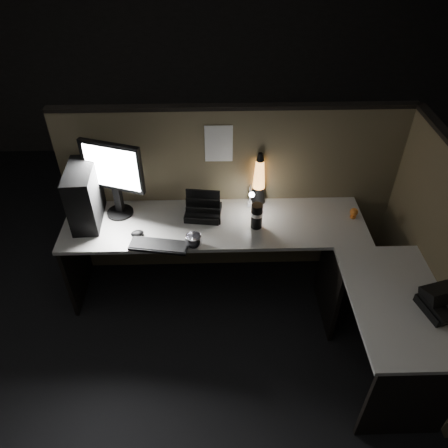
{
  "coord_description": "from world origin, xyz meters",
  "views": [
    {
      "loc": [
        -0.15,
        -1.97,
        2.84
      ],
      "look_at": [
        -0.09,
        0.35,
        0.92
      ],
      "focal_mm": 35.0,
      "sensor_mm": 36.0,
      "label": 1
    }
  ],
  "objects_px": {
    "pc_tower": "(85,196)",
    "monitor": "(113,173)",
    "lava_lamp": "(259,182)",
    "keyboard": "(159,246)",
    "desk_phone": "(443,300)"
  },
  "relations": [
    {
      "from": "pc_tower",
      "to": "lava_lamp",
      "type": "distance_m",
      "value": 1.32
    },
    {
      "from": "keyboard",
      "to": "monitor",
      "type": "bearing_deg",
      "value": 139.02
    },
    {
      "from": "pc_tower",
      "to": "lava_lamp",
      "type": "bearing_deg",
      "value": 5.53
    },
    {
      "from": "pc_tower",
      "to": "lava_lamp",
      "type": "relative_size",
      "value": 1.01
    },
    {
      "from": "pc_tower",
      "to": "keyboard",
      "type": "height_order",
      "value": "pc_tower"
    },
    {
      "from": "keyboard",
      "to": "lava_lamp",
      "type": "distance_m",
      "value": 0.94
    },
    {
      "from": "lava_lamp",
      "to": "keyboard",
      "type": "bearing_deg",
      "value": -145.03
    },
    {
      "from": "desk_phone",
      "to": "pc_tower",
      "type": "bearing_deg",
      "value": 143.23
    },
    {
      "from": "pc_tower",
      "to": "lava_lamp",
      "type": "xyz_separation_m",
      "value": [
        1.31,
        0.2,
        -0.04
      ]
    },
    {
      "from": "lava_lamp",
      "to": "desk_phone",
      "type": "bearing_deg",
      "value": -47.45
    },
    {
      "from": "monitor",
      "to": "keyboard",
      "type": "distance_m",
      "value": 0.64
    },
    {
      "from": "monitor",
      "to": "desk_phone",
      "type": "bearing_deg",
      "value": -6.26
    },
    {
      "from": "pc_tower",
      "to": "monitor",
      "type": "bearing_deg",
      "value": 17.33
    },
    {
      "from": "lava_lamp",
      "to": "monitor",
      "type": "bearing_deg",
      "value": -173.89
    },
    {
      "from": "monitor",
      "to": "lava_lamp",
      "type": "relative_size",
      "value": 1.37
    }
  ]
}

